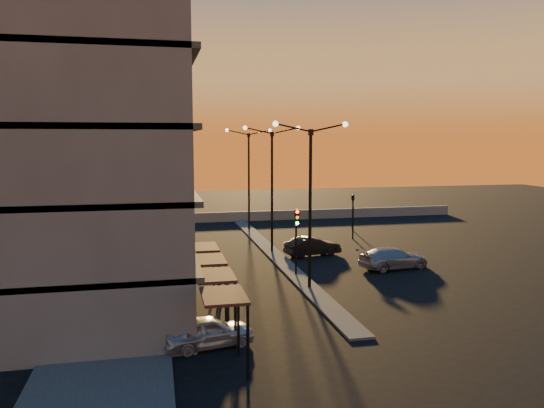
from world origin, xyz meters
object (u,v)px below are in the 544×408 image
(streetlamp_mid, at_px, (272,179))
(car_wagon, at_px, (394,258))
(traffic_light_main, at_px, (297,231))
(car_sedan, at_px, (313,246))
(car_hatchback, at_px, (208,331))

(streetlamp_mid, height_order, car_wagon, streetlamp_mid)
(streetlamp_mid, relative_size, traffic_light_main, 2.24)
(streetlamp_mid, xyz_separation_m, traffic_light_main, (0.00, -7.13, -2.70))
(traffic_light_main, distance_m, car_wagon, 7.21)
(streetlamp_mid, bearing_deg, traffic_light_main, -90.00)
(traffic_light_main, distance_m, car_sedan, 6.62)
(traffic_light_main, height_order, car_wagon, traffic_light_main)
(traffic_light_main, distance_m, car_hatchback, 12.24)
(car_hatchback, distance_m, car_sedan, 18.25)
(traffic_light_main, bearing_deg, car_hatchback, -122.70)
(car_hatchback, bearing_deg, traffic_light_main, -44.26)
(traffic_light_main, relative_size, car_hatchback, 1.12)
(traffic_light_main, bearing_deg, streetlamp_mid, 90.00)
(streetlamp_mid, height_order, car_hatchback, streetlamp_mid)
(traffic_light_main, height_order, car_sedan, traffic_light_main)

